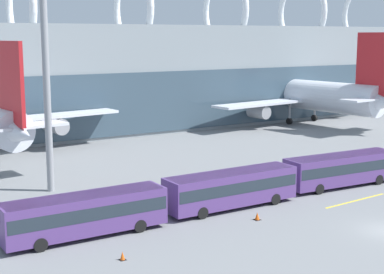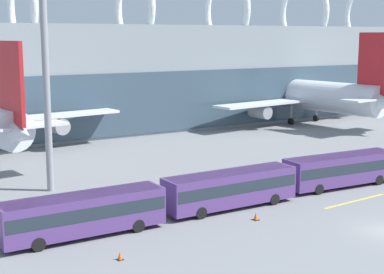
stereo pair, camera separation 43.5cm
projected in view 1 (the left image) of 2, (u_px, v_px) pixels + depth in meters
name	position (u px, v px, depth m)	size (l,w,h in m)	color
terminal_building	(364.00, 66.00, 123.08)	(159.15, 18.38, 25.78)	gray
airliner_at_gate_far	(299.00, 94.00, 100.99)	(37.99, 40.14, 15.29)	silver
shuttle_bus_0	(85.00, 212.00, 43.60)	(12.47, 2.92, 3.19)	#56387A
shuttle_bus_1	(232.00, 187.00, 50.94)	(12.48, 2.94, 3.19)	#56387A
shuttle_bus_2	(341.00, 168.00, 58.24)	(12.61, 3.56, 3.19)	#56387A
lane_stripe_0	(144.00, 211.00, 50.30)	(11.21, 0.25, 0.01)	yellow
lane_stripe_1	(356.00, 201.00, 53.42)	(8.10, 0.25, 0.01)	yellow
traffic_cone_0	(122.00, 256.00, 39.29)	(0.44, 0.44, 0.58)	black
traffic_cone_1	(257.00, 216.00, 47.83)	(0.52, 0.52, 0.63)	black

